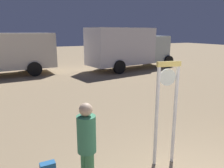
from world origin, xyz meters
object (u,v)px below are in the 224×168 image
at_px(box_truck_near, 7,52).
at_px(box_truck_far, 128,47).
at_px(person_near_clock, 87,145).
at_px(standing_clock, 166,104).

relative_size(box_truck_near, box_truck_far, 0.90).
distance_m(box_truck_near, box_truck_far, 8.24).
bearing_deg(box_truck_far, person_near_clock, -124.12).
height_order(standing_clock, box_truck_near, box_truck_near).
xyz_separation_m(standing_clock, box_truck_near, (-2.53, 12.19, 0.16)).
xyz_separation_m(person_near_clock, box_truck_near, (-0.76, 12.31, 0.56)).
height_order(standing_clock, box_truck_far, box_truck_far).
height_order(person_near_clock, box_truck_far, box_truck_far).
bearing_deg(standing_clock, box_truck_far, 62.52).
bearing_deg(box_truck_near, box_truck_far, -10.31).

